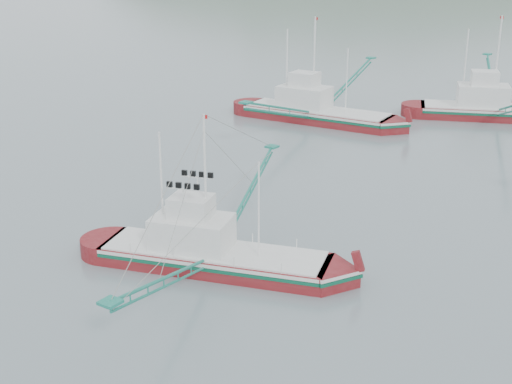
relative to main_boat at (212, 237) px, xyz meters
The scene contains 4 objects.
ground 2.27m from the main_boat, 98.99° to the right, with size 1200.00×1200.00×0.00m, color slate.
main_boat is the anchor object (origin of this frame).
bg_boat_left 36.11m from the main_boat, 110.41° to the left, with size 15.87×28.31×11.46m.
bg_boat_extra 45.62m from the main_boat, 86.83° to the left, with size 16.03×27.07×11.46m.
Camera 1 is at (23.24, -28.10, 17.86)m, focal length 50.00 mm.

